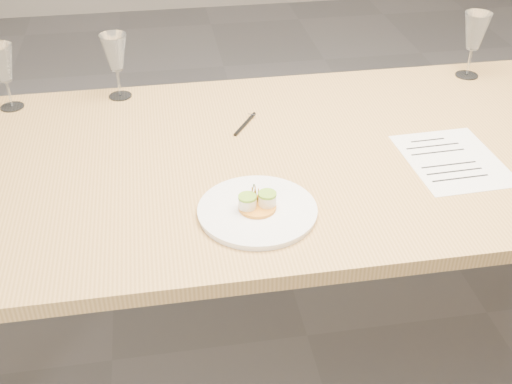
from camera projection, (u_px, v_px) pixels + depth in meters
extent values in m
plane|color=slate|center=(307.00, 335.00, 2.22)|extent=(7.00, 7.00, 0.00)
cube|color=tan|center=(319.00, 156.00, 1.81)|extent=(2.40, 1.00, 0.04)
cylinder|color=white|center=(257.00, 211.00, 1.55)|extent=(0.29, 0.29, 0.01)
cylinder|color=white|center=(257.00, 209.00, 1.54)|extent=(0.29, 0.29, 0.01)
cylinder|color=gold|center=(257.00, 207.00, 1.54)|extent=(0.09, 0.09, 0.01)
cylinder|color=#FFF3D0|center=(247.00, 203.00, 1.52)|extent=(0.04, 0.04, 0.03)
cylinder|color=#FFF3D0|center=(267.00, 200.00, 1.53)|extent=(0.04, 0.04, 0.03)
cylinder|color=#8DBD34|center=(247.00, 197.00, 1.51)|extent=(0.04, 0.04, 0.01)
cylinder|color=#8DBD34|center=(267.00, 194.00, 1.52)|extent=(0.04, 0.04, 0.01)
cylinder|color=#C6C069|center=(284.00, 218.00, 1.51)|extent=(0.04, 0.04, 0.00)
cube|color=white|center=(453.00, 160.00, 1.75)|extent=(0.26, 0.33, 0.00)
cube|color=black|center=(428.00, 140.00, 1.84)|extent=(0.10, 0.01, 0.00)
cube|color=black|center=(433.00, 146.00, 1.81)|extent=(0.16, 0.01, 0.00)
cube|color=black|center=(438.00, 152.00, 1.78)|extent=(0.16, 0.01, 0.00)
cube|color=black|center=(449.00, 165.00, 1.73)|extent=(0.16, 0.01, 0.00)
cube|color=black|center=(454.00, 171.00, 1.70)|extent=(0.16, 0.01, 0.00)
cube|color=black|center=(460.00, 178.00, 1.68)|extent=(0.16, 0.01, 0.00)
cylinder|color=black|center=(245.00, 124.00, 1.91)|extent=(0.09, 0.13, 0.01)
cube|color=silver|center=(252.00, 115.00, 1.95)|extent=(0.02, 0.02, 0.00)
cylinder|color=white|center=(12.00, 107.00, 2.01)|extent=(0.07, 0.07, 0.00)
cylinder|color=white|center=(9.00, 94.00, 1.98)|extent=(0.01, 0.01, 0.09)
cone|color=white|center=(2.00, 63.00, 1.93)|extent=(0.08, 0.08, 0.11)
cylinder|color=white|center=(120.00, 96.00, 2.07)|extent=(0.07, 0.07, 0.00)
cylinder|color=white|center=(119.00, 83.00, 2.05)|extent=(0.01, 0.01, 0.09)
cone|color=white|center=(115.00, 53.00, 1.99)|extent=(0.08, 0.08, 0.12)
cylinder|color=white|center=(467.00, 75.00, 2.21)|extent=(0.08, 0.08, 0.00)
cylinder|color=white|center=(469.00, 62.00, 2.18)|extent=(0.01, 0.01, 0.09)
cone|color=white|center=(475.00, 31.00, 2.12)|extent=(0.09, 0.09, 0.12)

